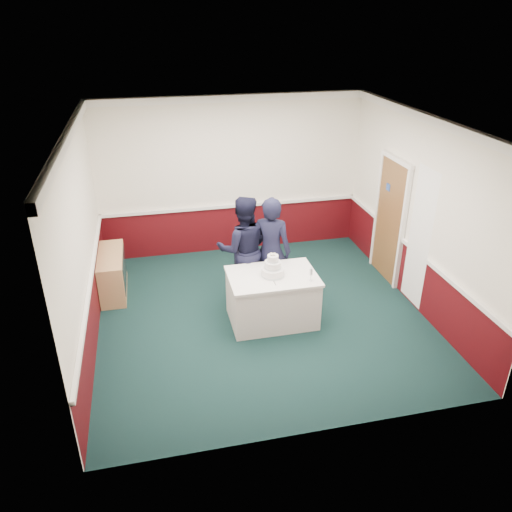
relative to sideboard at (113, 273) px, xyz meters
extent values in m
plane|color=#14312C|center=(2.28, -1.26, -0.35)|extent=(5.00, 5.00, 0.00)
cube|color=white|center=(2.28, 1.21, 1.15)|extent=(5.00, 0.05, 3.00)
cube|color=white|center=(-0.20, -1.26, 1.15)|extent=(0.05, 5.00, 3.00)
cube|color=white|center=(4.75, -1.26, 1.15)|extent=(0.05, 5.00, 3.00)
cube|color=white|center=(2.28, -1.26, 2.62)|extent=(5.00, 5.00, 0.05)
cube|color=#47090E|center=(2.28, 1.22, 0.10)|extent=(5.00, 0.02, 0.90)
cube|color=white|center=(2.28, 1.21, 0.57)|extent=(4.98, 0.05, 0.06)
cube|color=white|center=(2.28, 1.20, 2.58)|extent=(5.00, 0.08, 0.12)
cube|color=olive|center=(4.74, -0.46, 0.70)|extent=(0.05, 0.90, 2.10)
cube|color=#234799|center=(4.71, -0.31, 1.27)|extent=(0.01, 0.12, 0.12)
cube|color=white|center=(4.70, -1.51, 0.85)|extent=(0.02, 0.60, 2.20)
cube|color=tan|center=(0.00, 0.00, 0.00)|extent=(0.40, 1.20, 0.70)
cube|color=black|center=(0.20, 0.00, 0.05)|extent=(0.01, 1.00, 0.50)
cube|color=white|center=(2.41, -1.44, 0.03)|extent=(1.28, 0.88, 0.76)
cube|color=white|center=(2.41, -1.44, 0.42)|extent=(1.32, 0.92, 0.04)
cylinder|color=white|center=(2.41, -1.44, 0.50)|extent=(0.34, 0.34, 0.12)
cylinder|color=silver|center=(2.41, -1.44, 0.45)|extent=(0.35, 0.35, 0.03)
cylinder|color=white|center=(2.41, -1.44, 0.61)|extent=(0.24, 0.24, 0.11)
cylinder|color=silver|center=(2.41, -1.44, 0.57)|extent=(0.25, 0.25, 0.02)
cylinder|color=white|center=(2.41, -1.44, 0.72)|extent=(0.16, 0.16, 0.10)
cylinder|color=silver|center=(2.41, -1.44, 0.68)|extent=(0.17, 0.17, 0.02)
sphere|color=#EDE5C9|center=(2.41, -1.44, 0.79)|extent=(0.03, 0.03, 0.03)
sphere|color=#EDE5C9|center=(2.43, -1.42, 0.79)|extent=(0.03, 0.03, 0.03)
sphere|color=#EDE5C9|center=(2.39, -1.41, 0.79)|extent=(0.03, 0.03, 0.03)
sphere|color=#EDE5C9|center=(2.42, -1.46, 0.79)|extent=(0.03, 0.03, 0.03)
sphere|color=#EDE5C9|center=(2.38, -1.45, 0.79)|extent=(0.03, 0.03, 0.03)
cube|color=silver|center=(2.38, -1.64, 0.44)|extent=(0.02, 0.22, 0.00)
cylinder|color=silver|center=(2.91, -1.72, 0.44)|extent=(0.05, 0.05, 0.01)
cylinder|color=silver|center=(2.91, -1.72, 0.49)|extent=(0.01, 0.01, 0.09)
cylinder|color=silver|center=(2.91, -1.72, 0.59)|extent=(0.04, 0.04, 0.11)
imported|color=black|center=(2.12, -0.66, 0.54)|extent=(0.93, 0.77, 1.78)
imported|color=black|center=(2.52, -0.85, 0.55)|extent=(0.78, 0.68, 1.80)
camera|label=1|loc=(0.74, -7.73, 4.01)|focal=35.00mm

